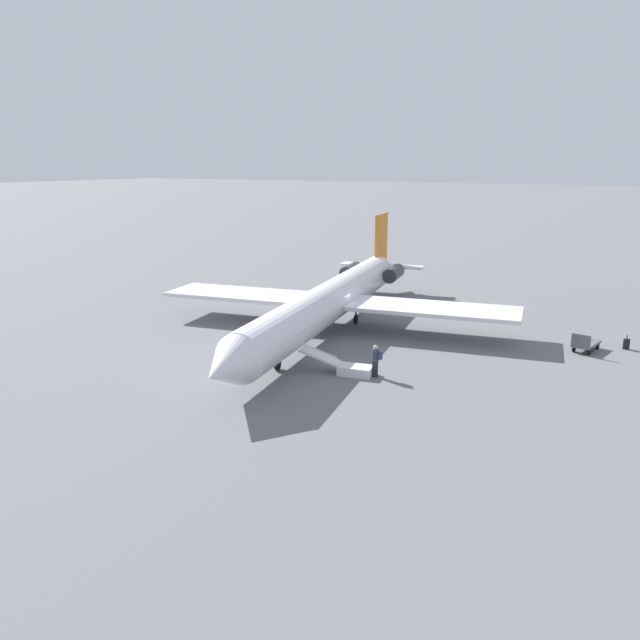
% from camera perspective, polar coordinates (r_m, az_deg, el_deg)
% --- Properties ---
extents(ground_plane, '(600.00, 600.00, 0.00)m').
position_cam_1_polar(ground_plane, '(41.83, 0.75, -1.05)').
color(ground_plane, slate).
extents(airplane_main, '(32.36, 24.90, 6.78)m').
position_cam_1_polar(airplane_main, '(42.24, 1.18, 1.92)').
color(airplane_main, silver).
rests_on(airplane_main, ground).
extents(boarding_stairs, '(1.64, 4.12, 1.69)m').
position_cam_1_polar(boarding_stairs, '(33.45, 2.60, -4.36)').
color(boarding_stairs, silver).
rests_on(boarding_stairs, ground).
extents(passenger, '(0.37, 0.56, 1.74)m').
position_cam_1_polar(passenger, '(32.97, 5.14, -3.53)').
color(passenger, '#23232D').
rests_on(passenger, ground).
extents(luggage_cart, '(2.38, 1.54, 1.22)m').
position_cam_1_polar(luggage_cart, '(40.67, 23.11, -2.00)').
color(luggage_cart, '#595B60').
rests_on(luggage_cart, ground).
extents(suitcase, '(0.28, 0.39, 0.88)m').
position_cam_1_polar(suitcase, '(42.15, 26.21, -1.97)').
color(suitcase, black).
rests_on(suitcase, ground).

